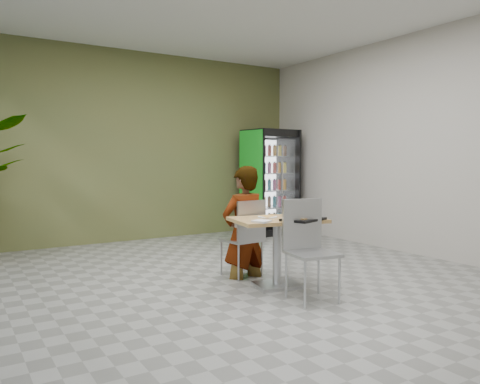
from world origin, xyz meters
The scene contains 11 objects.
ground centered at (0.00, 0.00, 0.00)m, with size 7.00×7.00×0.00m, color gray.
room_envelope centered at (0.00, 0.00, 1.60)m, with size 6.00×7.00×3.20m, color beige, non-canonical shape.
dining_table centered at (0.25, -0.16, 0.54)m, with size 1.05×0.83×0.75m.
chair_far centered at (0.19, 0.36, 0.53)m, with size 0.44×0.44×0.91m.
chair_near centered at (0.26, -0.65, 0.58)m, with size 0.51×0.51×0.99m.
seated_woman centered at (0.19, 0.41, 0.50)m, with size 0.59×0.38×1.60m, color black.
pizza_plate centered at (0.20, -0.06, 0.77)m, with size 0.30×0.24×0.03m.
soda_cup centered at (0.44, -0.11, 0.84)m, with size 0.11×0.11×0.19m.
napkin_stack centered at (-0.08, -0.34, 0.76)m, with size 0.16×0.16×0.02m, color white.
cafeteria_tray centered at (0.37, -0.45, 0.76)m, with size 0.43×0.31×0.02m, color black.
beverage_fridge centered at (2.34, 2.89, 0.96)m, with size 0.94×0.75×1.92m.
Camera 1 is at (-2.72, -4.18, 1.38)m, focal length 35.00 mm.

